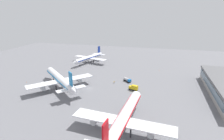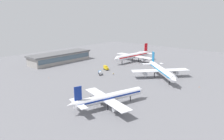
{
  "view_description": "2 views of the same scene",
  "coord_description": "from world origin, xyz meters",
  "px_view_note": "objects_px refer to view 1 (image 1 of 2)",
  "views": [
    {
      "loc": [
        -98.39,
        -40.61,
        45.75
      ],
      "look_at": [
        23.05,
        -7.82,
        5.65
      ],
      "focal_mm": 29.56,
      "sensor_mm": 36.0,
      "label": 1
    },
    {
      "loc": [
        128.43,
        87.86,
        43.15
      ],
      "look_at": [
        9.87,
        -15.27,
        2.8
      ],
      "focal_mm": 34.71,
      "sensor_mm": 36.0,
      "label": 2
    }
  ],
  "objects_px": {
    "fuel_truck": "(127,80)",
    "catering_truck": "(134,88)",
    "airplane_taxiing": "(60,79)",
    "ground_crew_worker": "(114,82)",
    "airplane_at_gate": "(89,58)",
    "safety_cone_near_gate": "(26,82)",
    "airplane_distant": "(124,118)",
    "safety_cone_mid_apron": "(159,70)"
  },
  "relations": [
    {
      "from": "fuel_truck",
      "to": "catering_truck",
      "type": "bearing_deg",
      "value": -24.96
    },
    {
      "from": "safety_cone_near_gate",
      "to": "safety_cone_mid_apron",
      "type": "xyz_separation_m",
      "value": [
        49.4,
        -86.28,
        0.0
      ]
    },
    {
      "from": "airplane_distant",
      "to": "safety_cone_mid_apron",
      "type": "xyz_separation_m",
      "value": [
        84.27,
        -11.95,
        -5.35
      ]
    },
    {
      "from": "catering_truck",
      "to": "ground_crew_worker",
      "type": "xyz_separation_m",
      "value": [
        7.5,
        14.2,
        -0.85
      ]
    },
    {
      "from": "ground_crew_worker",
      "to": "safety_cone_mid_apron",
      "type": "distance_m",
      "value": 45.84
    },
    {
      "from": "fuel_truck",
      "to": "catering_truck",
      "type": "distance_m",
      "value": 14.63
    },
    {
      "from": "ground_crew_worker",
      "to": "safety_cone_near_gate",
      "type": "relative_size",
      "value": 2.78
    },
    {
      "from": "airplane_taxiing",
      "to": "safety_cone_mid_apron",
      "type": "bearing_deg",
      "value": -97.06
    },
    {
      "from": "airplane_at_gate",
      "to": "safety_cone_mid_apron",
      "type": "xyz_separation_m",
      "value": [
        -8.27,
        -63.52,
        -4.44
      ]
    },
    {
      "from": "fuel_truck",
      "to": "airplane_at_gate",
      "type": "bearing_deg",
      "value": 177.19
    },
    {
      "from": "airplane_at_gate",
      "to": "safety_cone_mid_apron",
      "type": "bearing_deg",
      "value": 99.31
    },
    {
      "from": "airplane_at_gate",
      "to": "safety_cone_near_gate",
      "type": "xyz_separation_m",
      "value": [
        -57.67,
        22.76,
        -4.44
      ]
    },
    {
      "from": "fuel_truck",
      "to": "catering_truck",
      "type": "xyz_separation_m",
      "value": [
        -13.16,
        -6.39,
        0.31
      ]
    },
    {
      "from": "airplane_distant",
      "to": "catering_truck",
      "type": "bearing_deg",
      "value": 8.03
    },
    {
      "from": "catering_truck",
      "to": "ground_crew_worker",
      "type": "bearing_deg",
      "value": -7.32
    },
    {
      "from": "airplane_taxiing",
      "to": "airplane_distant",
      "type": "bearing_deg",
      "value": -173.31
    },
    {
      "from": "airplane_taxiing",
      "to": "catering_truck",
      "type": "distance_m",
      "value": 45.58
    },
    {
      "from": "airplane_distant",
      "to": "ground_crew_worker",
      "type": "bearing_deg",
      "value": 23.79
    },
    {
      "from": "ground_crew_worker",
      "to": "safety_cone_near_gate",
      "type": "height_order",
      "value": "ground_crew_worker"
    },
    {
      "from": "airplane_at_gate",
      "to": "catering_truck",
      "type": "distance_m",
      "value": 71.81
    },
    {
      "from": "catering_truck",
      "to": "safety_cone_mid_apron",
      "type": "height_order",
      "value": "catering_truck"
    },
    {
      "from": "airplane_distant",
      "to": "catering_truck",
      "type": "height_order",
      "value": "airplane_distant"
    },
    {
      "from": "safety_cone_near_gate",
      "to": "ground_crew_worker",
      "type": "bearing_deg",
      "value": -77.14
    },
    {
      "from": "ground_crew_worker",
      "to": "airplane_distant",
      "type": "bearing_deg",
      "value": -168.43
    },
    {
      "from": "fuel_truck",
      "to": "ground_crew_worker",
      "type": "height_order",
      "value": "fuel_truck"
    },
    {
      "from": "airplane_distant",
      "to": "catering_truck",
      "type": "relative_size",
      "value": 8.65
    },
    {
      "from": "airplane_at_gate",
      "to": "ground_crew_worker",
      "type": "bearing_deg",
      "value": 55.23
    },
    {
      "from": "fuel_truck",
      "to": "airplane_taxiing",
      "type": "bearing_deg",
      "value": -111.83
    },
    {
      "from": "safety_cone_near_gate",
      "to": "airplane_at_gate",
      "type": "bearing_deg",
      "value": -21.54
    },
    {
      "from": "catering_truck",
      "to": "airplane_at_gate",
      "type": "bearing_deg",
      "value": -25.83
    },
    {
      "from": "airplane_distant",
      "to": "ground_crew_worker",
      "type": "xyz_separation_m",
      "value": [
        48.14,
        16.25,
        -4.8
      ]
    },
    {
      "from": "fuel_truck",
      "to": "ground_crew_worker",
      "type": "bearing_deg",
      "value": -104.92
    },
    {
      "from": "airplane_taxiing",
      "to": "fuel_truck",
      "type": "height_order",
      "value": "airplane_taxiing"
    },
    {
      "from": "airplane_distant",
      "to": "catering_truck",
      "type": "xyz_separation_m",
      "value": [
        40.64,
        2.05,
        -3.96
      ]
    },
    {
      "from": "airplane_at_gate",
      "to": "fuel_truck",
      "type": "xyz_separation_m",
      "value": [
        -38.75,
        -43.13,
        -3.35
      ]
    },
    {
      "from": "airplane_taxiing",
      "to": "catering_truck",
      "type": "relative_size",
      "value": 6.99
    },
    {
      "from": "airplane_distant",
      "to": "ground_crew_worker",
      "type": "distance_m",
      "value": 51.03
    },
    {
      "from": "ground_crew_worker",
      "to": "safety_cone_near_gate",
      "type": "distance_m",
      "value": 59.59
    },
    {
      "from": "airplane_taxiing",
      "to": "fuel_truck",
      "type": "relative_size",
      "value": 6.78
    },
    {
      "from": "safety_cone_mid_apron",
      "to": "ground_crew_worker",
      "type": "bearing_deg",
      "value": 142.04
    },
    {
      "from": "catering_truck",
      "to": "safety_cone_near_gate",
      "type": "relative_size",
      "value": 9.85
    },
    {
      "from": "airplane_distant",
      "to": "safety_cone_mid_apron",
      "type": "bearing_deg",
      "value": -2.93
    }
  ]
}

